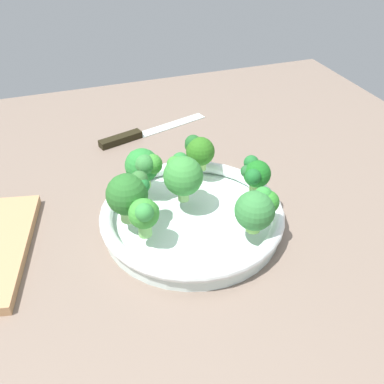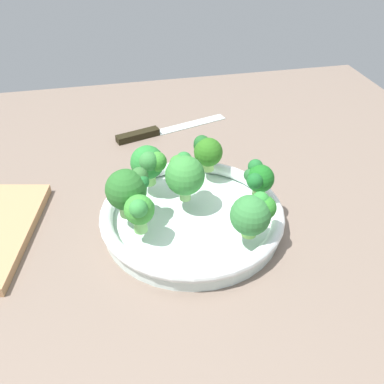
{
  "view_description": "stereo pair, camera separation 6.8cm",
  "coord_description": "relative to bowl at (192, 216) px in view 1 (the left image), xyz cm",
  "views": [
    {
      "loc": [
        50.18,
        -15.41,
        46.66
      ],
      "look_at": [
        -1.53,
        2.69,
        6.83
      ],
      "focal_mm": 40.89,
      "sensor_mm": 36.0,
      "label": 1
    },
    {
      "loc": [
        52.02,
        -8.9,
        46.66
      ],
      "look_at": [
        -1.53,
        2.69,
        6.83
      ],
      "focal_mm": 40.89,
      "sensor_mm": 36.0,
      "label": 2
    }
  ],
  "objects": [
    {
      "name": "ground_plane",
      "position": [
        1.53,
        -2.69,
        -3.21
      ],
      "size": [
        130.0,
        130.0,
        2.5
      ],
      "primitive_type": "cube",
      "color": "#776558"
    },
    {
      "name": "knife",
      "position": [
        -32.59,
        -0.75,
        -1.4
      ],
      "size": [
        9.91,
        26.17,
        1.5
      ],
      "color": "silver",
      "rests_on": "ground_plane"
    },
    {
      "name": "broccoli_floret_2",
      "position": [
        -2.7,
        -0.64,
        6.52
      ],
      "size": [
        6.98,
        6.35,
        7.75
      ],
      "color": "#8ABF6A",
      "rests_on": "bowl"
    },
    {
      "name": "broccoli_floret_6",
      "position": [
        -0.66,
        -9.72,
        6.53
      ],
      "size": [
        6.84,
        6.73,
        7.83
      ],
      "color": "#96C972",
      "rests_on": "bowl"
    },
    {
      "name": "broccoli_floret_1",
      "position": [
        -10.53,
        4.94,
        5.49
      ],
      "size": [
        5.57,
        5.08,
        6.12
      ],
      "color": "#9ECA65",
      "rests_on": "bowl"
    },
    {
      "name": "broccoli_floret_3",
      "position": [
        7.97,
        7.22,
        5.65
      ],
      "size": [
        5.92,
        6.9,
        6.59
      ],
      "color": "#84BF55",
      "rests_on": "bowl"
    },
    {
      "name": "broccoli_floret_4",
      "position": [
        0.07,
        10.69,
        5.94
      ],
      "size": [
        5.18,
        4.91,
        6.5
      ],
      "color": "#86B258",
      "rests_on": "bowl"
    },
    {
      "name": "broccoli_floret_5",
      "position": [
        -7.98,
        -5.64,
        6.12
      ],
      "size": [
        6.55,
        5.95,
        6.98
      ],
      "color": "#9AD973",
      "rests_on": "bowl"
    },
    {
      "name": "bowl",
      "position": [
        0.0,
        0.0,
        0.0
      ],
      "size": [
        29.55,
        29.55,
        3.83
      ],
      "color": "silver",
      "rests_on": "ground_plane"
    },
    {
      "name": "broccoli_floret_0",
      "position": [
        4.06,
        -8.55,
        5.8
      ],
      "size": [
        4.84,
        4.48,
        6.48
      ],
      "color": "#84CA67",
      "rests_on": "bowl"
    }
  ]
}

